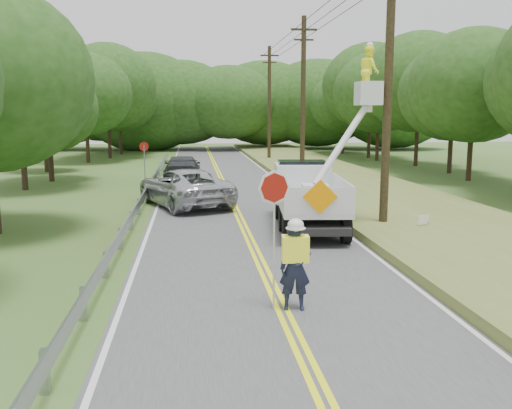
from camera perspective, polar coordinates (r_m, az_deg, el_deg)
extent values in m
plane|color=#3F581F|center=(11.01, 3.68, -12.82)|extent=(140.00, 140.00, 0.00)
cube|color=#444447|center=(24.46, -2.16, -0.44)|extent=(7.20, 96.00, 0.02)
cube|color=#FDFF14|center=(24.45, -2.39, -0.41)|extent=(0.12, 96.00, 0.00)
cube|color=#FDFF14|center=(24.46, -1.92, -0.40)|extent=(0.12, 96.00, 0.00)
cube|color=silver|center=(24.44, -10.25, -0.55)|extent=(0.12, 96.00, 0.00)
cube|color=silver|center=(24.95, 5.77, -0.25)|extent=(0.12, 96.00, 0.00)
cube|color=gray|center=(9.16, -20.95, -15.80)|extent=(0.12, 0.14, 0.70)
cube|color=gray|center=(11.88, -17.38, -9.76)|extent=(0.12, 0.14, 0.70)
cube|color=gray|center=(14.71, -15.23, -5.98)|extent=(0.12, 0.14, 0.70)
cube|color=gray|center=(17.59, -13.79, -3.42)|extent=(0.12, 0.14, 0.70)
cube|color=gray|center=(20.51, -12.77, -1.59)|extent=(0.12, 0.14, 0.70)
cube|color=gray|center=(23.45, -12.01, -0.21)|extent=(0.12, 0.14, 0.70)
cube|color=gray|center=(26.40, -11.41, 0.86)|extent=(0.12, 0.14, 0.70)
cube|color=gray|center=(29.37, -10.93, 1.71)|extent=(0.12, 0.14, 0.70)
cube|color=gray|center=(32.34, -10.55, 2.41)|extent=(0.12, 0.14, 0.70)
cube|color=gray|center=(35.31, -10.22, 2.99)|extent=(0.12, 0.14, 0.70)
cube|color=gray|center=(38.29, -9.95, 3.47)|extent=(0.12, 0.14, 0.70)
cube|color=gray|center=(41.27, -9.71, 3.89)|extent=(0.12, 0.14, 0.70)
cube|color=gray|center=(44.25, -9.51, 4.26)|extent=(0.12, 0.14, 0.70)
cube|color=gray|center=(47.24, -9.33, 4.57)|extent=(0.12, 0.14, 0.70)
cube|color=gray|center=(25.37, -11.39, 1.09)|extent=(0.05, 48.00, 0.34)
cylinder|color=black|center=(20.25, 13.47, 11.48)|extent=(0.30, 0.30, 10.00)
cylinder|color=black|center=(34.73, 4.87, 10.68)|extent=(0.30, 0.30, 10.00)
cube|color=black|center=(35.08, 4.97, 17.55)|extent=(1.60, 0.12, 0.12)
cube|color=black|center=(35.00, 4.95, 16.58)|extent=(1.20, 0.10, 0.10)
cylinder|color=black|center=(49.52, 1.38, 10.29)|extent=(0.30, 0.30, 10.00)
cube|color=black|center=(49.77, 1.40, 15.13)|extent=(1.60, 0.12, 0.12)
cube|color=black|center=(49.71, 1.39, 14.44)|extent=(1.20, 0.10, 0.10)
cylinder|color=black|center=(28.65, 6.26, 19.21)|extent=(0.03, 43.00, 0.03)
cylinder|color=black|center=(28.80, 7.70, 19.13)|extent=(0.03, 43.00, 0.03)
cylinder|color=black|center=(28.98, 9.12, 19.04)|extent=(0.03, 43.00, 0.03)
cube|color=olive|center=(25.96, 13.67, 0.19)|extent=(7.00, 96.00, 0.30)
cylinder|color=#332319|center=(33.00, -22.88, 4.38)|extent=(0.32, 0.32, 3.46)
ellipsoid|color=#1E4513|center=(32.97, -23.35, 11.72)|extent=(8.08, 8.08, 7.11)
cylinder|color=#332319|center=(36.70, -20.42, 4.30)|extent=(0.32, 0.32, 2.63)
ellipsoid|color=#1E4513|center=(36.59, -20.71, 9.32)|extent=(6.14, 6.14, 5.40)
cylinder|color=#332319|center=(42.86, -20.84, 4.65)|extent=(0.32, 0.32, 2.25)
ellipsoid|color=#1E4513|center=(42.75, -21.05, 8.32)|extent=(5.24, 5.24, 4.61)
cylinder|color=#332319|center=(50.04, -16.99, 6.10)|extent=(0.32, 0.32, 3.40)
ellipsoid|color=#1E4513|center=(50.01, -17.22, 10.86)|extent=(7.94, 7.94, 6.99)
cylinder|color=#332319|center=(54.52, -14.90, 6.69)|extent=(0.32, 0.32, 3.90)
ellipsoid|color=#1E4513|center=(54.54, -15.11, 11.70)|extent=(9.11, 9.11, 8.02)
cylinder|color=#332319|center=(59.42, -13.82, 6.67)|extent=(0.32, 0.32, 3.38)
ellipsoid|color=#1E4513|center=(59.39, -13.97, 10.65)|extent=(7.89, 7.89, 6.94)
cylinder|color=#332319|center=(37.21, 21.20, 4.92)|extent=(0.32, 0.32, 3.42)
ellipsoid|color=#1E4513|center=(37.17, 21.58, 11.35)|extent=(7.97, 7.97, 7.01)
cylinder|color=#332319|center=(41.47, 19.41, 5.31)|extent=(0.32, 0.32, 3.27)
ellipsoid|color=#1E4513|center=(41.42, 19.71, 10.82)|extent=(7.62, 7.62, 6.71)
cylinder|color=#332319|center=(46.59, 16.24, 6.21)|extent=(0.32, 0.32, 3.86)
ellipsoid|color=#1E4513|center=(46.60, 16.51, 12.01)|extent=(9.01, 9.01, 7.93)
cylinder|color=#332319|center=(51.24, 12.42, 6.42)|extent=(0.32, 0.32, 3.53)
ellipsoid|color=#1E4513|center=(51.22, 12.59, 11.24)|extent=(8.23, 8.23, 7.24)
cylinder|color=#332319|center=(54.17, 11.58, 6.81)|extent=(0.32, 0.32, 3.93)
ellipsoid|color=#1E4513|center=(54.19, 11.75, 11.89)|extent=(9.17, 9.17, 8.07)
cylinder|color=#332319|center=(59.65, 8.96, 6.69)|extent=(0.32, 0.32, 3.08)
ellipsoid|color=#1E4513|center=(59.60, 9.05, 10.30)|extent=(7.19, 7.19, 6.32)
ellipsoid|color=#1E4513|center=(68.06, -23.29, 9.70)|extent=(12.48, 9.36, 9.36)
ellipsoid|color=#1E4513|center=(69.66, -19.49, 9.89)|extent=(13.21, 9.91, 9.91)
ellipsoid|color=#1E4513|center=(68.11, -15.54, 10.11)|extent=(12.10, 9.07, 9.07)
ellipsoid|color=#1E4513|center=(66.68, -11.49, 10.28)|extent=(15.46, 11.59, 11.59)
ellipsoid|color=#1E4513|center=(66.20, -7.71, 10.39)|extent=(13.06, 9.80, 9.80)
ellipsoid|color=#1E4513|center=(64.59, -2.82, 10.49)|extent=(11.23, 8.42, 8.42)
ellipsoid|color=#1E4513|center=(68.43, 0.90, 10.44)|extent=(13.58, 10.18, 10.18)
ellipsoid|color=#1E4513|center=(68.77, 6.42, 10.37)|extent=(14.09, 10.56, 10.56)
ellipsoid|color=#1E4513|center=(68.89, 9.82, 10.30)|extent=(10.97, 8.23, 8.23)
ellipsoid|color=#1E4513|center=(68.46, 14.14, 10.16)|extent=(14.34, 10.76, 10.76)
imported|color=#191E33|center=(11.78, 4.07, -6.53)|extent=(0.70, 0.49, 1.83)
cube|color=#F8FF2F|center=(11.67, 4.09, -4.57)|extent=(0.59, 0.39, 0.55)
ellipsoid|color=white|center=(11.56, 4.12, -2.12)|extent=(0.34, 0.34, 0.27)
cylinder|color=#B7B7B7|center=(11.69, 1.86, -4.77)|extent=(0.04, 0.04, 2.56)
cylinder|color=maroon|center=(11.44, 1.89, 1.75)|extent=(0.71, 0.25, 0.73)
cylinder|color=black|center=(17.83, 3.22, -2.58)|extent=(0.37, 0.94, 0.91)
cylinder|color=black|center=(18.07, 9.26, -2.53)|extent=(0.37, 0.94, 0.91)
cylinder|color=black|center=(19.69, 2.81, -1.44)|extent=(0.37, 0.94, 0.91)
cylinder|color=black|center=(19.91, 8.29, -1.41)|extent=(0.37, 0.94, 0.91)
cylinder|color=black|center=(22.03, 2.40, -0.28)|extent=(0.37, 0.94, 0.91)
cylinder|color=black|center=(22.23, 7.31, -0.27)|extent=(0.37, 0.94, 0.91)
cube|color=black|center=(20.05, 5.48, -1.09)|extent=(2.58, 6.27, 0.24)
cube|color=silver|center=(19.31, 5.72, -0.05)|extent=(2.61, 4.58, 0.21)
cube|color=silver|center=(19.14, 2.54, 1.35)|extent=(0.48, 4.37, 0.86)
cube|color=silver|center=(19.40, 8.91, 1.35)|extent=(0.48, 4.37, 0.86)
cube|color=silver|center=(17.11, 6.60, 0.34)|extent=(2.19, 0.27, 0.86)
cube|color=silver|center=(22.46, 4.77, 2.01)|extent=(2.31, 2.01, 1.72)
cube|color=black|center=(22.58, 4.74, 3.63)|extent=(2.02, 1.42, 0.71)
cube|color=silver|center=(18.21, 6.13, 0.89)|extent=(0.94, 0.94, 0.76)
cube|color=silver|center=(20.02, 11.53, 11.17)|extent=(0.81, 0.81, 0.81)
imported|color=#F8FF2F|center=(20.06, 11.61, 13.40)|extent=(0.62, 0.80, 1.65)
cube|color=#FF9200|center=(17.02, 6.63, 0.78)|extent=(1.08, 0.14, 1.08)
imported|color=silver|center=(25.35, -7.43, 1.80)|extent=(4.90, 6.71, 1.69)
imported|color=#36393D|center=(34.59, -7.60, 3.70)|extent=(2.28, 5.50, 1.59)
cylinder|color=gray|center=(32.52, -11.42, 3.95)|extent=(0.06, 0.06, 2.43)
cylinder|color=maroon|center=(32.44, -11.49, 5.89)|extent=(0.55, 0.08, 0.55)
cube|color=white|center=(20.13, 16.89, -1.51)|extent=(0.45, 0.17, 0.32)
cylinder|color=gray|center=(20.11, 16.37, -2.30)|extent=(0.02, 0.02, 0.46)
cylinder|color=gray|center=(20.26, 17.33, -2.26)|extent=(0.02, 0.02, 0.46)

